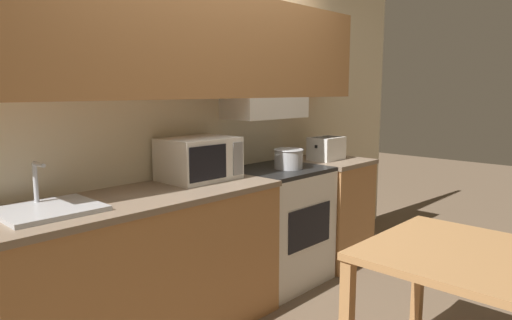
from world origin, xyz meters
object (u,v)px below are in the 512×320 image
object	(u,v)px
sink_basin	(49,209)
toaster	(326,148)
cooking_pot	(289,158)
dining_table	(461,273)
stove_range	(278,225)
microwave	(199,159)

from	to	relation	value
sink_basin	toaster	bearing A→B (deg)	-0.16
cooking_pot	toaster	distance (m)	0.57
dining_table	stove_range	bearing A→B (deg)	73.49
cooking_pot	toaster	world-z (taller)	toaster
stove_range	cooking_pot	bearing A→B (deg)	-60.09
microwave	toaster	bearing A→B (deg)	-4.90
toaster	dining_table	world-z (taller)	toaster
cooking_pot	toaster	bearing A→B (deg)	4.89
stove_range	microwave	xyz separation A→B (m)	(-0.71, 0.10, 0.59)
toaster	sink_basin	xyz separation A→B (m)	(-2.36, 0.01, -0.08)
toaster	dining_table	xyz separation A→B (m)	(-1.06, -1.52, -0.37)
toaster	microwave	bearing A→B (deg)	175.10
toaster	dining_table	distance (m)	1.90
microwave	sink_basin	world-z (taller)	microwave
cooking_pot	stove_range	bearing A→B (deg)	119.91
toaster	sink_basin	bearing A→B (deg)	179.84
cooking_pot	sink_basin	size ratio (longest dim) A/B	0.67
microwave	sink_basin	xyz separation A→B (m)	(-1.04, -0.11, -0.12)
microwave	sink_basin	distance (m)	1.05
cooking_pot	dining_table	bearing A→B (deg)	-108.52
toaster	sink_basin	world-z (taller)	sink_basin
stove_range	sink_basin	world-z (taller)	sink_basin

